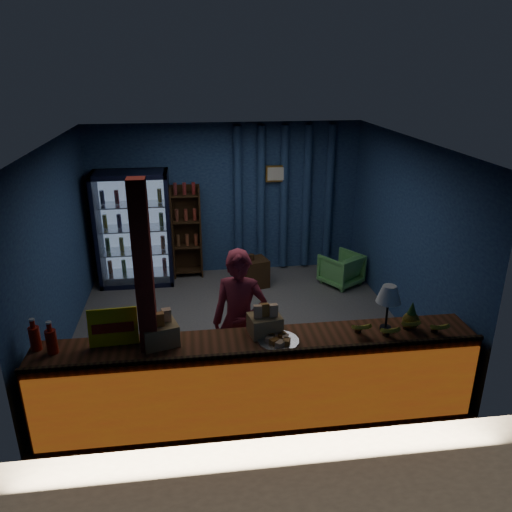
{
  "coord_description": "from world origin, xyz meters",
  "views": [
    {
      "loc": [
        -0.59,
        -6.14,
        3.51
      ],
      "look_at": [
        0.2,
        -0.2,
        1.18
      ],
      "focal_mm": 35.0,
      "sensor_mm": 36.0,
      "label": 1
    }
  ],
  "objects_px": {
    "green_chair": "(341,269)",
    "pastry_tray": "(278,340)",
    "shopkeeper": "(240,322)",
    "table_lamp": "(389,296)"
  },
  "relations": [
    {
      "from": "pastry_tray",
      "to": "table_lamp",
      "type": "height_order",
      "value": "table_lamp"
    },
    {
      "from": "shopkeeper",
      "to": "table_lamp",
      "type": "xyz_separation_m",
      "value": [
        1.44,
        -0.57,
        0.5
      ]
    },
    {
      "from": "shopkeeper",
      "to": "pastry_tray",
      "type": "distance_m",
      "value": 0.75
    },
    {
      "from": "pastry_tray",
      "to": "shopkeeper",
      "type": "bearing_deg",
      "value": 115.29
    },
    {
      "from": "table_lamp",
      "to": "pastry_tray",
      "type": "bearing_deg",
      "value": -175.3
    },
    {
      "from": "green_chair",
      "to": "pastry_tray",
      "type": "height_order",
      "value": "pastry_tray"
    },
    {
      "from": "shopkeeper",
      "to": "green_chair",
      "type": "bearing_deg",
      "value": 67.84
    },
    {
      "from": "shopkeeper",
      "to": "table_lamp",
      "type": "relative_size",
      "value": 3.36
    },
    {
      "from": "shopkeeper",
      "to": "table_lamp",
      "type": "height_order",
      "value": "shopkeeper"
    },
    {
      "from": "table_lamp",
      "to": "shopkeeper",
      "type": "bearing_deg",
      "value": 158.31
    }
  ]
}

